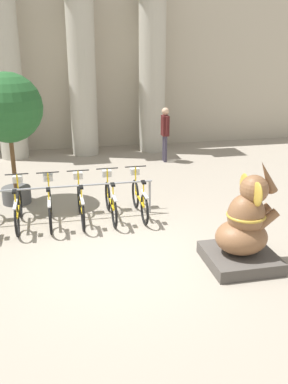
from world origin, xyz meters
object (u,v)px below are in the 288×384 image
at_px(bicycle_2, 50,206).
at_px(person_pedestrian, 165,129).
at_px(elephant_statue, 244,231).
at_px(potted_tree, 8,112).
at_px(bicycle_4, 110,200).
at_px(bicycle_3, 81,203).
at_px(bicycle_1, 18,208).
at_px(bicycle_5, 139,198).

height_order(bicycle_2, person_pedestrian, person_pedestrian).
distance_m(elephant_statue, potted_tree, 5.79).
bearing_deg(bicycle_4, elephant_statue, -52.40).
bearing_deg(bicycle_4, bicycle_3, -177.58).
bearing_deg(bicycle_4, bicycle_2, -178.40).
relative_size(bicycle_1, bicycle_2, 1.00).
bearing_deg(potted_tree, bicycle_5, -26.90).
bearing_deg(elephant_statue, bicycle_1, 147.16).
height_order(bicycle_3, bicycle_5, same).
bearing_deg(potted_tree, elephant_statue, -44.32).
bearing_deg(potted_tree, bicycle_3, -44.96).
distance_m(bicycle_5, person_pedestrian, 4.58).
relative_size(bicycle_4, bicycle_5, 1.00).
bearing_deg(bicycle_3, bicycle_1, 179.66).
bearing_deg(person_pedestrian, bicycle_2, -130.29).
distance_m(bicycle_2, bicycle_3, 0.64).
bearing_deg(bicycle_1, bicycle_4, 0.58).
bearing_deg(bicycle_3, person_pedestrian, 55.06).
bearing_deg(person_pedestrian, bicycle_1, -135.06).
bearing_deg(bicycle_1, bicycle_2, -1.46).
bearing_deg(elephant_statue, bicycle_4, 127.60).
distance_m(bicycle_4, person_pedestrian, 4.87).
bearing_deg(bicycle_1, potted_tree, 95.53).
distance_m(bicycle_1, bicycle_4, 1.93).
bearing_deg(bicycle_4, potted_tree, 146.00).
bearing_deg(bicycle_2, bicycle_4, 1.60).
distance_m(bicycle_3, person_pedestrian, 5.23).
bearing_deg(bicycle_5, elephant_statue, -62.95).
relative_size(bicycle_2, bicycle_4, 1.00).
relative_size(elephant_statue, potted_tree, 0.61).
bearing_deg(person_pedestrian, bicycle_5, -111.87).
bearing_deg(bicycle_1, person_pedestrian, 44.94).
height_order(bicycle_3, bicycle_4, same).
bearing_deg(bicycle_3, potted_tree, 135.04).
bearing_deg(person_pedestrian, potted_tree, -147.15).
bearing_deg(bicycle_2, potted_tree, 118.61).
bearing_deg(potted_tree, bicycle_1, -84.47).
bearing_deg(person_pedestrian, bicycle_4, -118.87).
xyz_separation_m(bicycle_3, potted_tree, (-1.42, 1.42, 1.76)).
relative_size(bicycle_3, bicycle_4, 1.00).
xyz_separation_m(bicycle_3, bicycle_5, (1.28, 0.05, 0.00)).
distance_m(bicycle_4, bicycle_5, 0.64).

